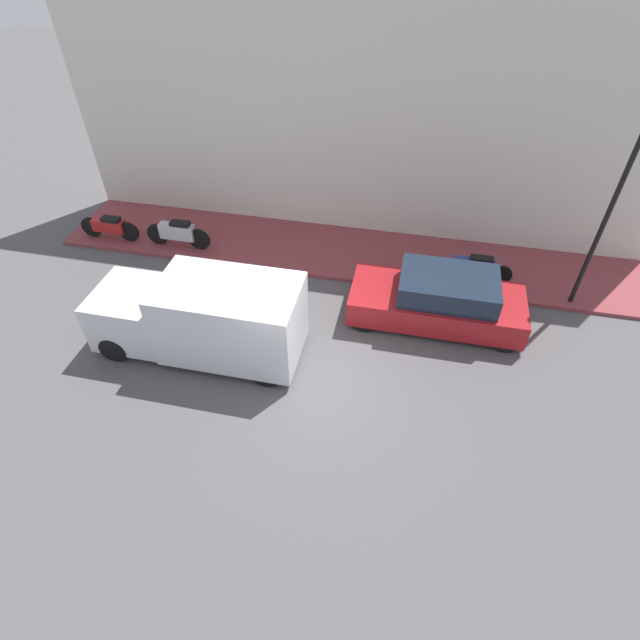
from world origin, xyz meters
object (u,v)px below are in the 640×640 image
(parked_car, at_px, (439,300))
(motorcycle_blue, at_px, (475,267))
(streetlamp, at_px, (617,194))
(scooter_silver, at_px, (178,233))
(motorcycle_red, at_px, (109,227))
(delivery_van, at_px, (201,317))

(parked_car, relative_size, motorcycle_blue, 2.06)
(streetlamp, bearing_deg, scooter_silver, 88.75)
(parked_car, distance_m, motorcycle_blue, 2.11)
(scooter_silver, xyz_separation_m, motorcycle_red, (-0.05, 2.28, -0.05))
(parked_car, distance_m, delivery_van, 5.93)
(scooter_silver, distance_m, streetlamp, 11.78)
(delivery_van, distance_m, scooter_silver, 4.65)
(motorcycle_red, distance_m, motorcycle_blue, 11.14)
(motorcycle_red, bearing_deg, streetlamp, -90.84)
(motorcycle_red, height_order, streetlamp, streetlamp)
(motorcycle_red, bearing_deg, scooter_silver, -88.79)
(scooter_silver, bearing_deg, motorcycle_blue, -88.67)
(parked_car, xyz_separation_m, streetlamp, (1.42, -3.55, 2.62))
(parked_car, bearing_deg, motorcycle_red, 80.95)
(parked_car, height_order, delivery_van, delivery_van)
(parked_car, height_order, scooter_silver, parked_car)
(scooter_silver, bearing_deg, motorcycle_red, 91.21)
(parked_car, height_order, motorcycle_red, parked_car)
(motorcycle_blue, relative_size, streetlamp, 0.41)
(motorcycle_red, bearing_deg, delivery_van, -129.42)
(motorcycle_red, distance_m, streetlamp, 14.02)
(motorcycle_red, bearing_deg, motorcycle_blue, -88.70)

